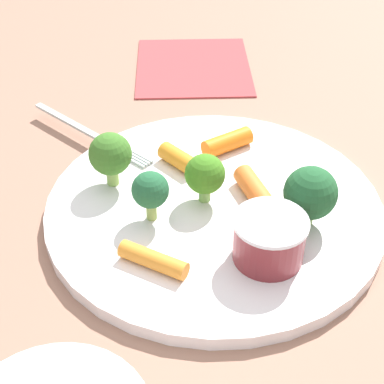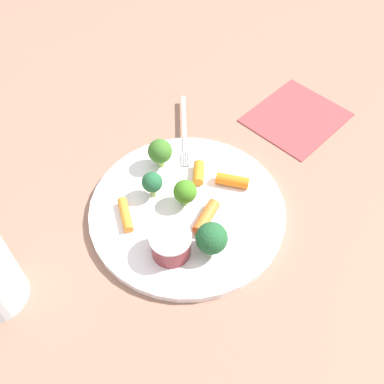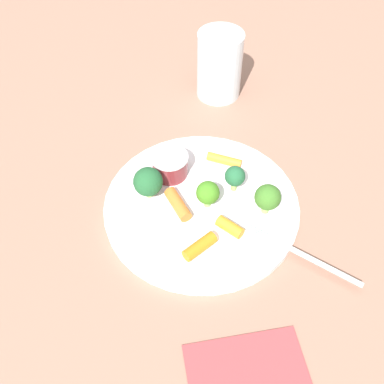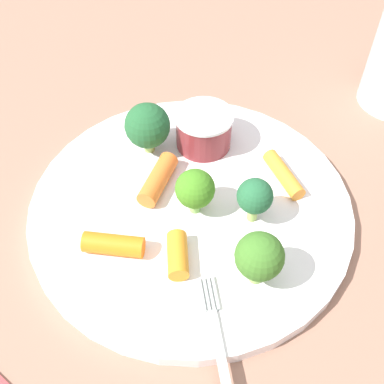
# 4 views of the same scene
# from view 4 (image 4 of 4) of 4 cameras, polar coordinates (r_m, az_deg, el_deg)

# --- Properties ---
(ground_plane) EXTENTS (2.40, 2.40, 0.00)m
(ground_plane) POSITION_cam_4_polar(r_m,az_deg,el_deg) (0.43, -0.15, -2.25)
(ground_plane) COLOR #936754
(plate) EXTENTS (0.28, 0.28, 0.01)m
(plate) POSITION_cam_4_polar(r_m,az_deg,el_deg) (0.42, -0.15, -1.75)
(plate) COLOR white
(plate) RESTS_ON ground_plane
(sauce_cup) EXTENTS (0.06, 0.06, 0.04)m
(sauce_cup) POSITION_cam_4_polar(r_m,az_deg,el_deg) (0.46, 1.41, 7.44)
(sauce_cup) COLOR maroon
(sauce_cup) RESTS_ON plate
(broccoli_floret_0) EXTENTS (0.04, 0.04, 0.05)m
(broccoli_floret_0) POSITION_cam_4_polar(r_m,az_deg,el_deg) (0.45, -5.35, 7.85)
(broccoli_floret_0) COLOR #90B45B
(broccoli_floret_0) RESTS_ON plate
(broccoli_floret_1) EXTENTS (0.04, 0.04, 0.05)m
(broccoli_floret_1) POSITION_cam_4_polar(r_m,az_deg,el_deg) (0.35, 8.04, -7.67)
(broccoli_floret_1) COLOR #90B85A
(broccoli_floret_1) RESTS_ON plate
(broccoli_floret_2) EXTENTS (0.03, 0.03, 0.04)m
(broccoli_floret_2) POSITION_cam_4_polar(r_m,az_deg,el_deg) (0.40, 0.85, 0.49)
(broccoli_floret_2) COLOR #80B75C
(broccoli_floret_2) RESTS_ON plate
(broccoli_floret_3) EXTENTS (0.03, 0.03, 0.04)m
(broccoli_floret_3) POSITION_cam_4_polar(r_m,az_deg,el_deg) (0.39, 7.51, -0.57)
(broccoli_floret_3) COLOR #94B159
(broccoli_floret_3) RESTS_ON plate
(carrot_stick_0) EXTENTS (0.02, 0.05, 0.01)m
(carrot_stick_0) POSITION_cam_4_polar(r_m,az_deg,el_deg) (0.44, 10.86, 2.08)
(carrot_stick_0) COLOR orange
(carrot_stick_0) RESTS_ON plate
(carrot_stick_1) EXTENTS (0.05, 0.04, 0.02)m
(carrot_stick_1) POSITION_cam_4_polar(r_m,az_deg,el_deg) (0.39, -9.35, -6.21)
(carrot_stick_1) COLOR orange
(carrot_stick_1) RESTS_ON plate
(carrot_stick_2) EXTENTS (0.05, 0.05, 0.02)m
(carrot_stick_2) POSITION_cam_4_polar(r_m,az_deg,el_deg) (0.43, -4.08, 1.52)
(carrot_stick_2) COLOR orange
(carrot_stick_2) RESTS_ON plate
(carrot_stick_3) EXTENTS (0.03, 0.04, 0.02)m
(carrot_stick_3) POSITION_cam_4_polar(r_m,az_deg,el_deg) (0.38, -1.72, -7.52)
(carrot_stick_3) COLOR orange
(carrot_stick_3) RESTS_ON plate
(fork) EXTENTS (0.06, 0.16, 0.00)m
(fork) POSITION_cam_4_polar(r_m,az_deg,el_deg) (0.34, 3.98, -21.46)
(fork) COLOR #B4BEBB
(fork) RESTS_ON plate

